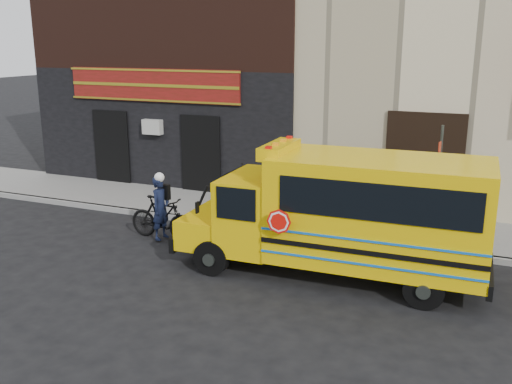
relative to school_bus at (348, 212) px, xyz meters
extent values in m
plane|color=black|center=(-3.01, -0.43, -1.51)|extent=(120.00, 120.00, 0.00)
cube|color=gray|center=(-3.01, 2.17, -1.43)|extent=(40.00, 0.20, 0.15)
cube|color=slate|center=(-3.01, 3.67, -1.43)|extent=(40.00, 3.00, 0.15)
cube|color=beige|center=(-3.01, 10.07, 4.64)|extent=(20.00, 10.00, 12.00)
cube|color=black|center=(-8.01, 5.12, 0.64)|extent=(10.00, 0.30, 4.00)
cube|color=black|center=(-8.01, 5.12, 4.14)|extent=(10.00, 0.28, 3.00)
cube|color=#4E150B|center=(-8.01, 4.95, 2.14)|extent=(6.50, 0.12, 1.10)
cube|color=black|center=(-9.81, 4.97, -0.11)|extent=(1.30, 0.10, 2.50)
cube|color=black|center=(-6.21, 4.97, -0.11)|extent=(1.30, 0.10, 2.50)
cylinder|color=black|center=(-2.81, -1.01, -1.11)|extent=(0.81, 0.30, 0.80)
cylinder|color=black|center=(-2.85, 0.89, -1.11)|extent=(0.81, 0.30, 0.80)
cylinder|color=black|center=(1.79, -0.90, -1.11)|extent=(0.81, 0.30, 0.80)
cylinder|color=black|center=(1.75, 1.00, -1.11)|extent=(0.81, 0.30, 0.80)
cube|color=#DCAF04|center=(-3.28, -0.07, -0.71)|extent=(1.05, 2.02, 0.70)
cube|color=black|center=(-3.83, -0.08, -0.96)|extent=(0.17, 2.05, 0.35)
cube|color=#DCAF04|center=(-2.18, -0.05, -0.21)|extent=(1.25, 2.13, 1.70)
cube|color=black|center=(-2.75, -0.06, 0.19)|extent=(0.10, 1.80, 0.90)
cube|color=#DCAF04|center=(0.67, 0.02, 0.11)|extent=(4.55, 2.30, 2.25)
cube|color=black|center=(2.95, 0.07, -0.96)|extent=(0.17, 2.20, 0.30)
cube|color=black|center=(0.80, -1.09, 0.59)|extent=(3.90, 0.13, 0.75)
cube|color=#DCAF04|center=(-1.58, -0.03, 1.27)|extent=(0.54, 1.61, 0.28)
cylinder|color=red|center=(-1.10, -1.32, 0.04)|extent=(0.52, 0.04, 0.52)
cylinder|color=#383F39|center=(1.60, 2.76, 0.05)|extent=(0.07, 0.07, 3.12)
cube|color=#B32D14|center=(1.59, 2.68, 1.03)|extent=(0.06, 0.27, 0.39)
cube|color=white|center=(1.59, 2.68, 0.54)|extent=(0.06, 0.27, 0.34)
imported|color=black|center=(-5.07, 0.57, -0.92)|extent=(1.98, 0.65, 1.17)
imported|color=black|center=(-5.06, 0.51, -0.67)|extent=(0.47, 0.65, 1.67)
camera|label=1|loc=(2.71, -11.67, 3.60)|focal=40.00mm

